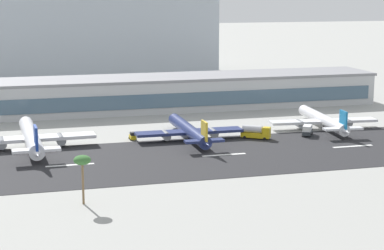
{
  "coord_description": "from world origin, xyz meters",
  "views": [
    {
      "loc": [
        -52.09,
        -167.3,
        42.68
      ],
      "look_at": [
        -1.06,
        19.12,
        4.03
      ],
      "focal_mm": 63.07,
      "sensor_mm": 36.0,
      "label": 1
    }
  ],
  "objects_px": {
    "airliner_blue_tail_gate_2": "(324,121)",
    "service_box_truck_2": "(307,130)",
    "service_fuel_truck_1": "(256,132)",
    "distant_hotel_block": "(79,29)",
    "airliner_navy_tail_gate_0": "(31,138)",
    "airliner_gold_tail_gate_1": "(190,131)",
    "service_baggage_tug_0": "(133,136)",
    "palm_tree_2": "(82,162)",
    "terminal_building": "(151,93)"
  },
  "relations": [
    {
      "from": "distant_hotel_block",
      "to": "service_baggage_tug_0",
      "type": "bearing_deg",
      "value": -90.9
    },
    {
      "from": "distant_hotel_block",
      "to": "service_box_truck_2",
      "type": "xyz_separation_m",
      "value": [
        48.93,
        -173.27,
        -21.3
      ]
    },
    {
      "from": "terminal_building",
      "to": "palm_tree_2",
      "type": "xyz_separation_m",
      "value": [
        -36.2,
        -105.63,
        2.89
      ]
    },
    {
      "from": "airliner_navy_tail_gate_0",
      "to": "distant_hotel_block",
      "type": "bearing_deg",
      "value": -12.66
    },
    {
      "from": "distant_hotel_block",
      "to": "airliner_blue_tail_gate_2",
      "type": "relative_size",
      "value": 3.52
    },
    {
      "from": "airliner_gold_tail_gate_1",
      "to": "airliner_navy_tail_gate_0",
      "type": "bearing_deg",
      "value": 88.54
    },
    {
      "from": "terminal_building",
      "to": "service_fuel_truck_1",
      "type": "relative_size",
      "value": 20.05
    },
    {
      "from": "airliner_navy_tail_gate_0",
      "to": "palm_tree_2",
      "type": "bearing_deg",
      "value": -173.2
    },
    {
      "from": "terminal_building",
      "to": "palm_tree_2",
      "type": "relative_size",
      "value": 16.64
    },
    {
      "from": "service_baggage_tug_0",
      "to": "service_box_truck_2",
      "type": "xyz_separation_m",
      "value": [
        51.52,
        -8.26,
        0.74
      ]
    },
    {
      "from": "airliner_gold_tail_gate_1",
      "to": "service_baggage_tug_0",
      "type": "height_order",
      "value": "airliner_gold_tail_gate_1"
    },
    {
      "from": "distant_hotel_block",
      "to": "service_fuel_truck_1",
      "type": "relative_size",
      "value": 16.65
    },
    {
      "from": "terminal_building",
      "to": "service_baggage_tug_0",
      "type": "bearing_deg",
      "value": -107.83
    },
    {
      "from": "service_baggage_tug_0",
      "to": "airliner_gold_tail_gate_1",
      "type": "bearing_deg",
      "value": 68.94
    },
    {
      "from": "service_fuel_truck_1",
      "to": "palm_tree_2",
      "type": "height_order",
      "value": "palm_tree_2"
    },
    {
      "from": "airliner_blue_tail_gate_2",
      "to": "service_box_truck_2",
      "type": "distance_m",
      "value": 11.97
    },
    {
      "from": "airliner_gold_tail_gate_1",
      "to": "airliner_blue_tail_gate_2",
      "type": "bearing_deg",
      "value": -83.61
    },
    {
      "from": "airliner_gold_tail_gate_1",
      "to": "airliner_blue_tail_gate_2",
      "type": "distance_m",
      "value": 45.18
    },
    {
      "from": "airliner_blue_tail_gate_2",
      "to": "service_baggage_tug_0",
      "type": "distance_m",
      "value": 60.76
    },
    {
      "from": "airliner_navy_tail_gate_0",
      "to": "palm_tree_2",
      "type": "height_order",
      "value": "palm_tree_2"
    },
    {
      "from": "terminal_building",
      "to": "airliner_blue_tail_gate_2",
      "type": "relative_size",
      "value": 4.23
    },
    {
      "from": "terminal_building",
      "to": "airliner_navy_tail_gate_0",
      "type": "height_order",
      "value": "terminal_building"
    },
    {
      "from": "service_fuel_truck_1",
      "to": "service_baggage_tug_0",
      "type": "bearing_deg",
      "value": -158.81
    },
    {
      "from": "airliner_blue_tail_gate_2",
      "to": "airliner_gold_tail_gate_1",
      "type": "bearing_deg",
      "value": 101.1
    },
    {
      "from": "service_fuel_truck_1",
      "to": "palm_tree_2",
      "type": "xyz_separation_m",
      "value": [
        -55.55,
        -48.51,
        6.86
      ]
    },
    {
      "from": "terminal_building",
      "to": "palm_tree_2",
      "type": "bearing_deg",
      "value": -108.92
    },
    {
      "from": "distant_hotel_block",
      "to": "airliner_navy_tail_gate_0",
      "type": "relative_size",
      "value": 3.06
    },
    {
      "from": "service_box_truck_2",
      "to": "palm_tree_2",
      "type": "relative_size",
      "value": 0.62
    },
    {
      "from": "airliner_navy_tail_gate_0",
      "to": "airliner_blue_tail_gate_2",
      "type": "distance_m",
      "value": 89.61
    },
    {
      "from": "service_box_truck_2",
      "to": "palm_tree_2",
      "type": "bearing_deg",
      "value": 155.36
    },
    {
      "from": "terminal_building",
      "to": "service_fuel_truck_1",
      "type": "distance_m",
      "value": 60.44
    },
    {
      "from": "airliner_navy_tail_gate_0",
      "to": "service_baggage_tug_0",
      "type": "relative_size",
      "value": 14.2
    },
    {
      "from": "airliner_gold_tail_gate_1",
      "to": "terminal_building",
      "type": "bearing_deg",
      "value": 0.36
    },
    {
      "from": "service_baggage_tug_0",
      "to": "service_box_truck_2",
      "type": "distance_m",
      "value": 52.18
    },
    {
      "from": "distant_hotel_block",
      "to": "airliner_blue_tail_gate_2",
      "type": "distance_m",
      "value": 176.77
    },
    {
      "from": "terminal_building",
      "to": "airliner_gold_tail_gate_1",
      "type": "bearing_deg",
      "value": -89.88
    },
    {
      "from": "terminal_building",
      "to": "service_baggage_tug_0",
      "type": "distance_m",
      "value": 51.48
    },
    {
      "from": "service_fuel_truck_1",
      "to": "service_box_truck_2",
      "type": "relative_size",
      "value": 1.33
    },
    {
      "from": "terminal_building",
      "to": "service_baggage_tug_0",
      "type": "height_order",
      "value": "terminal_building"
    },
    {
      "from": "terminal_building",
      "to": "service_baggage_tug_0",
      "type": "relative_size",
      "value": 52.28
    },
    {
      "from": "airliner_gold_tail_gate_1",
      "to": "palm_tree_2",
      "type": "distance_m",
      "value": 63.19
    },
    {
      "from": "airliner_blue_tail_gate_2",
      "to": "service_box_truck_2",
      "type": "relative_size",
      "value": 6.3
    },
    {
      "from": "distant_hotel_block",
      "to": "airliner_navy_tail_gate_0",
      "type": "distance_m",
      "value": 173.25
    },
    {
      "from": "airliner_navy_tail_gate_0",
      "to": "airliner_blue_tail_gate_2",
      "type": "bearing_deg",
      "value": -89.9
    },
    {
      "from": "airliner_navy_tail_gate_0",
      "to": "airliner_gold_tail_gate_1",
      "type": "distance_m",
      "value": 44.64
    },
    {
      "from": "terminal_building",
      "to": "airliner_blue_tail_gate_2",
      "type": "distance_m",
      "value": 66.97
    },
    {
      "from": "distant_hotel_block",
      "to": "terminal_building",
      "type": "bearing_deg",
      "value": -83.57
    },
    {
      "from": "service_fuel_truck_1",
      "to": "service_box_truck_2",
      "type": "height_order",
      "value": "service_fuel_truck_1"
    },
    {
      "from": "terminal_building",
      "to": "airliner_gold_tail_gate_1",
      "type": "distance_m",
      "value": 54.39
    },
    {
      "from": "terminal_building",
      "to": "airliner_blue_tail_gate_2",
      "type": "bearing_deg",
      "value": -47.67
    }
  ]
}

